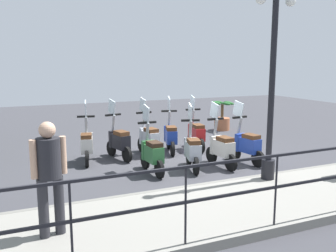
% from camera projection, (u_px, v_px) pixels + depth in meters
% --- Properties ---
extents(ground_plane, '(28.00, 28.00, 0.00)m').
position_uv_depth(ground_plane, '(189.00, 160.00, 9.60)').
color(ground_plane, '#38383D').
extents(promenade_walkway, '(2.20, 20.00, 0.15)m').
position_uv_depth(promenade_walkway, '(268.00, 199.00, 6.74)').
color(promenade_walkway, gray).
rests_on(promenade_walkway, ground_plane).
extents(fence_railing, '(0.04, 16.03, 1.07)m').
position_uv_depth(fence_railing, '(315.00, 170.00, 5.66)').
color(fence_railing, black).
rests_on(fence_railing, promenade_walkway).
extents(lamp_post_near, '(0.26, 0.90, 4.01)m').
position_uv_depth(lamp_post_near, '(272.00, 92.00, 7.33)').
color(lamp_post_near, black).
rests_on(lamp_post_near, promenade_walkway).
extents(pedestrian_distant, '(0.38, 0.48, 1.59)m').
position_uv_depth(pedestrian_distant, '(49.00, 170.00, 5.02)').
color(pedestrian_distant, '#28282D').
rests_on(pedestrian_distant, promenade_walkway).
extents(potted_palm, '(1.06, 0.66, 1.05)m').
position_uv_depth(potted_palm, '(222.00, 118.00, 13.72)').
color(potted_palm, '#9E5B3D').
rests_on(potted_palm, ground_plane).
extents(scooter_near_0, '(1.23, 0.46, 1.54)m').
position_uv_depth(scooter_near_0, '(247.00, 144.00, 9.24)').
color(scooter_near_0, black).
rests_on(scooter_near_0, ground_plane).
extents(scooter_near_1, '(1.23, 0.44, 1.54)m').
position_uv_depth(scooter_near_1, '(221.00, 147.00, 8.94)').
color(scooter_near_1, black).
rests_on(scooter_near_1, ground_plane).
extents(scooter_near_2, '(1.20, 0.53, 1.54)m').
position_uv_depth(scooter_near_2, '(192.00, 150.00, 8.70)').
color(scooter_near_2, black).
rests_on(scooter_near_2, ground_plane).
extents(scooter_near_3, '(1.23, 0.44, 1.54)m').
position_uv_depth(scooter_near_3, '(152.00, 153.00, 8.42)').
color(scooter_near_3, black).
rests_on(scooter_near_3, ground_plane).
extents(scooter_far_0, '(1.23, 0.44, 1.54)m').
position_uv_depth(scooter_far_0, '(196.00, 133.00, 10.68)').
color(scooter_far_0, black).
rests_on(scooter_far_0, ground_plane).
extents(scooter_far_1, '(1.20, 0.54, 1.54)m').
position_uv_depth(scooter_far_1, '(170.00, 136.00, 10.34)').
color(scooter_far_1, black).
rests_on(scooter_far_1, ground_plane).
extents(scooter_far_2, '(1.23, 0.44, 1.54)m').
position_uv_depth(scooter_far_2, '(149.00, 138.00, 10.06)').
color(scooter_far_2, black).
rests_on(scooter_far_2, ground_plane).
extents(scooter_far_3, '(1.22, 0.50, 1.54)m').
position_uv_depth(scooter_far_3, '(119.00, 141.00, 9.66)').
color(scooter_far_3, black).
rests_on(scooter_far_3, ground_plane).
extents(scooter_far_4, '(1.22, 0.50, 1.54)m').
position_uv_depth(scooter_far_4, '(87.00, 144.00, 9.32)').
color(scooter_far_4, black).
rests_on(scooter_far_4, ground_plane).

